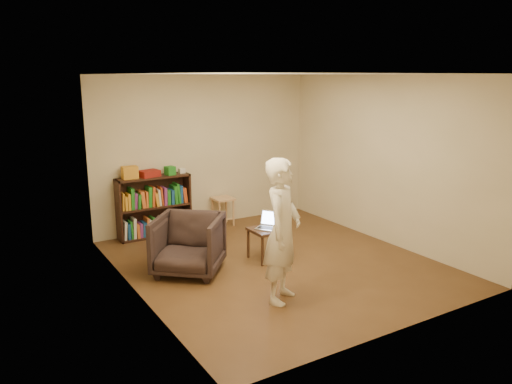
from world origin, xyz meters
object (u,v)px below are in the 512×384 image
armchair (188,245)px  laptop (269,224)px  bookshelf (154,210)px  side_table (267,234)px  stool (223,203)px  person (282,231)px

armchair → laptop: size_ratio=2.01×
armchair → bookshelf: bearing=125.0°
side_table → laptop: bearing=16.6°
stool → laptop: laptop is taller
stool → person: size_ratio=0.30×
bookshelf → laptop: bookshelf is taller
laptop → stool: bearing=138.0°
bookshelf → laptop: size_ratio=2.79×
laptop → side_table: bearing=-109.1°
armchair → laptop: (1.21, -0.10, 0.12)m
side_table → laptop: (0.05, 0.01, 0.13)m
bookshelf → person: (0.43, -3.10, 0.41)m
laptop → person: bearing=-62.1°
bookshelf → side_table: 2.13m
person → stool: bearing=37.3°
stool → side_table: bearing=-97.7°
bookshelf → laptop: (1.04, -1.87, 0.07)m
bookshelf → armchair: (-0.17, -1.77, -0.05)m
armchair → side_table: size_ratio=1.89×
stool → person: bearing=-104.9°
bookshelf → armchair: 1.78m
armchair → side_table: armchair is taller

